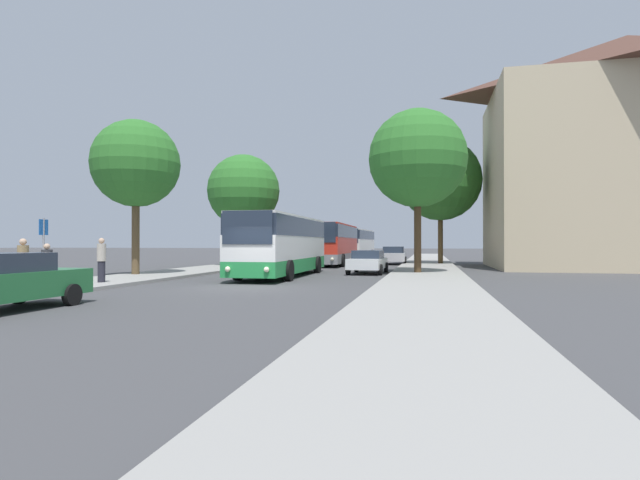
% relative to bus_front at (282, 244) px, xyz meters
% --- Properties ---
extents(ground_plane, '(300.00, 300.00, 0.00)m').
position_rel_bus_front_xyz_m(ground_plane, '(0.60, -6.94, -1.72)').
color(ground_plane, '#424244').
rests_on(ground_plane, ground).
extents(sidewalk_left, '(4.00, 120.00, 0.15)m').
position_rel_bus_front_xyz_m(sidewalk_left, '(-6.40, -6.94, -1.64)').
color(sidewalk_left, gray).
rests_on(sidewalk_left, ground_plane).
extents(sidewalk_right, '(4.00, 120.00, 0.15)m').
position_rel_bus_front_xyz_m(sidewalk_right, '(7.60, -6.94, -1.64)').
color(sidewalk_right, gray).
rests_on(sidewalk_right, ground_plane).
extents(building_right_background, '(18.07, 12.24, 16.30)m').
position_rel_bus_front_xyz_m(building_right_background, '(21.27, 12.73, 6.43)').
color(building_right_background, '#C6B28E').
rests_on(building_right_background, ground_plane).
extents(bus_front, '(2.92, 11.13, 3.21)m').
position_rel_bus_front_xyz_m(bus_front, '(0.00, 0.00, 0.00)').
color(bus_front, '#238942').
rests_on(bus_front, ground_plane).
extents(bus_middle, '(2.96, 11.93, 3.30)m').
position_rel_bus_front_xyz_m(bus_middle, '(0.09, 14.45, 0.05)').
color(bus_middle, gray).
rests_on(bus_middle, ground_plane).
extents(bus_rear, '(3.03, 11.08, 3.29)m').
position_rel_bus_front_xyz_m(bus_rear, '(-0.27, 30.34, 0.04)').
color(bus_rear, '#2D519E').
rests_on(bus_rear, ground_plane).
extents(parked_car_left_curb, '(2.12, 4.73, 1.53)m').
position_rel_bus_front_xyz_m(parked_car_left_curb, '(-3.21, -14.77, -0.92)').
color(parked_car_left_curb, '#236B38').
rests_on(parked_car_left_curb, ground_plane).
extents(parked_car_right_near, '(2.13, 4.31, 1.36)m').
position_rel_bus_front_xyz_m(parked_car_right_near, '(4.22, 3.37, -1.00)').
color(parked_car_right_near, silver).
rests_on(parked_car_right_near, ground_plane).
extents(parked_car_right_far, '(2.24, 4.67, 1.49)m').
position_rel_bus_front_xyz_m(parked_car_right_far, '(4.80, 16.75, -0.94)').
color(parked_car_right_far, '#B7B7BC').
rests_on(parked_car_right_far, ground_plane).
extents(bus_stop_sign, '(0.08, 0.45, 2.60)m').
position_rel_bus_front_xyz_m(bus_stop_sign, '(-6.75, -9.28, 0.04)').
color(bus_stop_sign, gray).
rests_on(bus_stop_sign, sidewalk_left).
extents(pedestrian_waiting_near, '(0.36, 0.36, 1.62)m').
position_rel_bus_front_xyz_m(pedestrian_waiting_near, '(-5.19, -10.89, -0.76)').
color(pedestrian_waiting_near, '#23232D').
rests_on(pedestrian_waiting_near, sidewalk_left).
extents(pedestrian_waiting_far, '(0.36, 0.36, 1.85)m').
position_rel_bus_front_xyz_m(pedestrian_waiting_far, '(-5.68, -7.28, -0.63)').
color(pedestrian_waiting_far, '#23232D').
rests_on(pedestrian_waiting_far, sidewalk_left).
extents(pedestrian_walking_back, '(0.36, 0.36, 1.80)m').
position_rel_bus_front_xyz_m(pedestrian_walking_back, '(-5.95, -11.12, -0.66)').
color(pedestrian_walking_back, '#23232D').
rests_on(pedestrian_walking_back, sidewalk_left).
extents(tree_left_near, '(5.37, 5.37, 8.25)m').
position_rel_bus_front_xyz_m(tree_left_near, '(-5.82, 9.44, 3.98)').
color(tree_left_near, brown).
rests_on(tree_left_near, sidewalk_left).
extents(tree_left_far, '(4.59, 4.59, 8.14)m').
position_rel_bus_front_xyz_m(tree_left_far, '(-7.43, -2.07, 4.25)').
color(tree_left_far, brown).
rests_on(tree_left_far, sidewalk_left).
extents(tree_right_near, '(5.51, 5.51, 9.16)m').
position_rel_bus_front_xyz_m(tree_right_near, '(7.10, 2.78, 4.82)').
color(tree_right_near, '#47331E').
rests_on(tree_right_near, sidewalk_right).
extents(tree_right_mid, '(6.60, 6.60, 10.07)m').
position_rel_bus_front_xyz_m(tree_right_mid, '(8.64, 15.86, 5.19)').
color(tree_right_mid, '#513D23').
rests_on(tree_right_mid, sidewalk_right).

